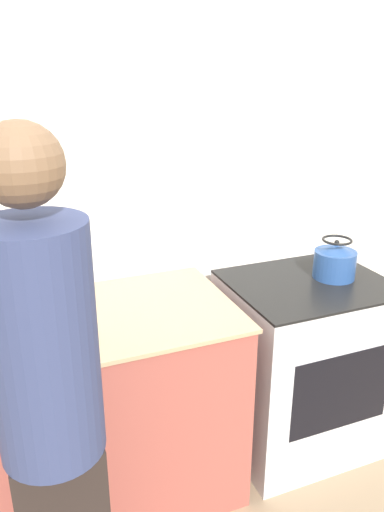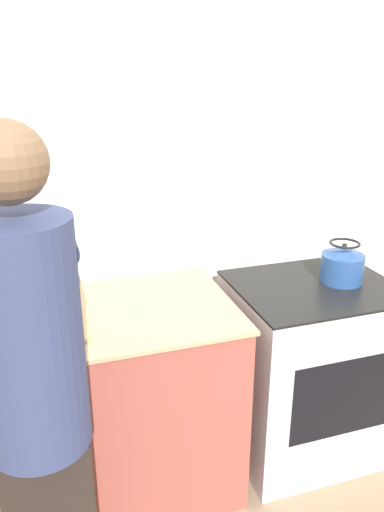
% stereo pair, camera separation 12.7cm
% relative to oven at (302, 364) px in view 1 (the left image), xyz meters
% --- Properties ---
extents(wall_back, '(8.00, 0.05, 2.60)m').
position_rel_oven_xyz_m(wall_back, '(-0.74, 0.43, 0.84)').
color(wall_back, silver).
rests_on(wall_back, ground_plane).
extents(counter, '(1.42, 0.71, 0.92)m').
position_rel_oven_xyz_m(counter, '(-1.15, 0.03, 0.00)').
color(counter, '#9E4C42').
rests_on(counter, ground_plane).
extents(oven, '(0.76, 0.63, 0.92)m').
position_rel_oven_xyz_m(oven, '(0.00, 0.00, 0.00)').
color(oven, silver).
rests_on(oven, ground_plane).
extents(person, '(0.34, 0.58, 1.78)m').
position_rel_oven_xyz_m(person, '(-1.28, -0.57, 0.52)').
color(person, black).
rests_on(person, ground_plane).
extents(cutting_board, '(0.39, 0.24, 0.02)m').
position_rel_oven_xyz_m(cutting_board, '(-1.27, -0.09, 0.47)').
color(cutting_board, tan).
rests_on(cutting_board, counter).
extents(knife, '(0.22, 0.10, 0.01)m').
position_rel_oven_xyz_m(knife, '(-1.25, -0.09, 0.48)').
color(knife, silver).
rests_on(knife, cutting_board).
extents(kettle, '(0.20, 0.20, 0.20)m').
position_rel_oven_xyz_m(kettle, '(0.14, 0.01, 0.54)').
color(kettle, '#284C8C').
rests_on(kettle, oven).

